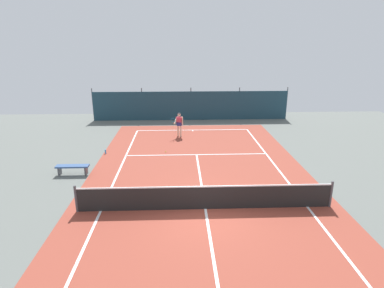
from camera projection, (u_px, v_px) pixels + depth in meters
ground_plane at (205, 209)px, 12.78m from camera, size 36.00×36.00×0.00m
court_surface at (205, 209)px, 12.78m from camera, size 11.02×26.60×0.01m
tennis_net at (205, 197)px, 12.63m from camera, size 10.12×0.10×1.10m
back_fence at (191, 111)px, 27.58m from camera, size 16.30×0.98×2.70m
tennis_player at (179, 123)px, 22.27m from camera, size 0.83×0.66×1.64m
tennis_ball_near_player at (166, 152)px, 19.30m from camera, size 0.07×0.07×0.07m
parked_car at (156, 105)px, 29.03m from camera, size 2.04×4.21×1.68m
courtside_bench at (73, 168)px, 15.97m from camera, size 1.60×0.40×0.49m
water_bottle at (105, 152)px, 19.04m from camera, size 0.08×0.08×0.24m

